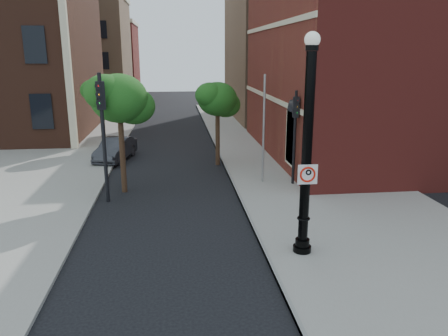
{
  "coord_description": "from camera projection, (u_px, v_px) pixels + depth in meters",
  "views": [
    {
      "loc": [
        -0.64,
        -11.28,
        6.05
      ],
      "look_at": [
        0.89,
        2.0,
        2.51
      ],
      "focal_mm": 35.0,
      "sensor_mm": 36.0,
      "label": 1
    }
  ],
  "objects": [
    {
      "name": "traffic_signal_right",
      "position": [
        295.0,
        123.0,
        19.69
      ],
      "size": [
        0.32,
        0.38,
        4.42
      ],
      "rotation": [
        0.0,
        0.0,
        -0.2
      ],
      "color": "black",
      "rests_on": "ground"
    },
    {
      "name": "traffic_signal_left",
      "position": [
        102.0,
        117.0,
        17.37
      ],
      "size": [
        0.39,
        0.46,
        5.3
      ],
      "rotation": [
        0.0,
        0.0,
        0.24
      ],
      "color": "black",
      "rests_on": "ground"
    },
    {
      "name": "street_tree_c",
      "position": [
        218.0,
        100.0,
        23.44
      ],
      "size": [
        2.52,
        2.28,
        4.54
      ],
      "color": "#372216",
      "rests_on": "ground"
    },
    {
      "name": "bg_building_red",
      "position": [
        96.0,
        60.0,
        65.53
      ],
      "size": [
        12.0,
        12.0,
        10.0
      ],
      "primitive_type": "cube",
      "color": "maroon",
      "rests_on": "ground"
    },
    {
      "name": "parked_car",
      "position": [
        116.0,
        149.0,
        25.19
      ],
      "size": [
        2.23,
        4.13,
        1.29
      ],
      "primitive_type": "imported",
      "rotation": [
        0.0,
        0.0,
        -0.23
      ],
      "color": "#2E2E33",
      "rests_on": "ground"
    },
    {
      "name": "sidewalk_left",
      "position": [
        47.0,
        147.0,
        28.72
      ],
      "size": [
        10.0,
        50.0,
        0.12
      ],
      "primitive_type": "cube",
      "color": "gray",
      "rests_on": "ground"
    },
    {
      "name": "street_tree_a",
      "position": [
        120.0,
        100.0,
        18.6
      ],
      "size": [
        2.89,
        2.61,
        5.21
      ],
      "color": "#372216",
      "rests_on": "ground"
    },
    {
      "name": "curb_edge",
      "position": [
        229.0,
        174.0,
        22.26
      ],
      "size": [
        0.1,
        60.0,
        0.14
      ],
      "primitive_type": "cube",
      "color": "gray",
      "rests_on": "ground"
    },
    {
      "name": "bg_building_tan_b",
      "position": [
        349.0,
        42.0,
        41.24
      ],
      "size": [
        22.0,
        14.0,
        14.0
      ],
      "primitive_type": "cube",
      "color": "#9A7354",
      "rests_on": "ground"
    },
    {
      "name": "utility_pole",
      "position": [
        264.0,
        131.0,
        20.13
      ],
      "size": [
        0.1,
        0.1,
        5.12
      ],
      "primitive_type": "cylinder",
      "color": "#999999",
      "rests_on": "ground"
    },
    {
      "name": "ground",
      "position": [
        201.0,
        271.0,
        12.45
      ],
      "size": [
        120.0,
        120.0,
        0.0
      ],
      "primitive_type": "plane",
      "color": "black",
      "rests_on": "ground"
    },
    {
      "name": "bg_building_tan_a",
      "position": [
        76.0,
        53.0,
        51.84
      ],
      "size": [
        12.0,
        12.0,
        12.0
      ],
      "primitive_type": "cube",
      "color": "#9A7354",
      "rests_on": "ground"
    },
    {
      "name": "street_tree_b",
      "position": [
        101.0,
        95.0,
        27.29
      ],
      "size": [
        2.47,
        2.23,
        4.45
      ],
      "color": "#372216",
      "rests_on": "ground"
    },
    {
      "name": "lamppost",
      "position": [
        306.0,
        159.0,
        12.71
      ],
      "size": [
        0.56,
        0.56,
        6.61
      ],
      "color": "black",
      "rests_on": "ground"
    },
    {
      "name": "sidewalk_right",
      "position": [
        304.0,
        171.0,
        22.7
      ],
      "size": [
        8.0,
        60.0,
        0.12
      ],
      "primitive_type": "cube",
      "color": "gray",
      "rests_on": "ground"
    },
    {
      "name": "no_parking_sign",
      "position": [
        308.0,
        174.0,
        12.65
      ],
      "size": [
        0.59,
        0.07,
        0.59
      ],
      "rotation": [
        0.0,
        0.0,
        -0.02
      ],
      "color": "white",
      "rests_on": "ground"
    }
  ]
}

